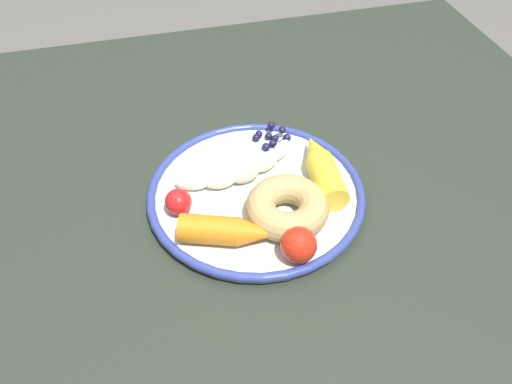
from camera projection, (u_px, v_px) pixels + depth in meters
dining_table at (220, 219)px, 0.78m from camera, size 1.20×0.90×0.71m
plate at (256, 194)px, 0.69m from camera, size 0.29×0.29×0.02m
banana at (242, 170)px, 0.71m from camera, size 0.18×0.08×0.03m
carrot_orange at (229, 231)px, 0.62m from camera, size 0.12×0.07×0.04m
carrot_yellow at (321, 167)px, 0.70m from camera, size 0.05×0.13×0.04m
donut at (287, 207)px, 0.65m from camera, size 0.15×0.15×0.04m
blueberry_pile at (272, 138)px, 0.76m from camera, size 0.06×0.05×0.02m
tomato_near at (178, 202)px, 0.66m from camera, size 0.03×0.03×0.03m
tomato_mid at (299, 245)px, 0.60m from camera, size 0.04×0.04×0.04m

